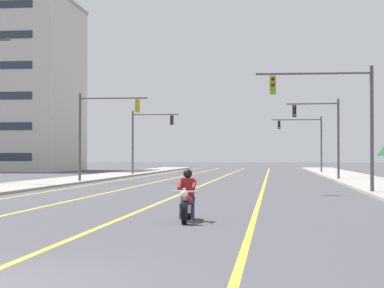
{
  "coord_description": "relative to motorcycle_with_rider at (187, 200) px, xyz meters",
  "views": [
    {
      "loc": [
        4.13,
        -9.2,
        1.82
      ],
      "look_at": [
        0.7,
        19.28,
        2.35
      ],
      "focal_mm": 62.9,
      "sensor_mm": 36.0,
      "label": 1
    }
  ],
  "objects": [
    {
      "name": "lane_stripe_center",
      "position": [
        -2.02,
        35.57,
        -0.58
      ],
      "size": [
        0.16,
        100.0,
        0.01
      ],
      "primitive_type": "cube",
      "color": "yellow",
      "rests_on": "ground"
    },
    {
      "name": "lane_stripe_left",
      "position": [
        -5.83,
        35.57,
        -0.58
      ],
      "size": [
        0.16,
        100.0,
        0.01
      ],
      "primitive_type": "cube",
      "color": "yellow",
      "rests_on": "ground"
    },
    {
      "name": "lane_stripe_right",
      "position": [
        1.83,
        35.57,
        -0.58
      ],
      "size": [
        0.16,
        100.0,
        0.01
      ],
      "primitive_type": "cube",
      "color": "yellow",
      "rests_on": "ground"
    },
    {
      "name": "lane_stripe_far_left",
      "position": [
        -9.15,
        35.57,
        -0.58
      ],
      "size": [
        0.16,
        100.0,
        0.01
      ],
      "primitive_type": "cube",
      "color": "yellow",
      "rests_on": "ground"
    },
    {
      "name": "sidewalk_kerb_right",
      "position": [
        8.98,
        30.57,
        -0.52
      ],
      "size": [
        4.4,
        110.0,
        0.14
      ],
      "primitive_type": "cube",
      "color": "#9E998E",
      "rests_on": "ground"
    },
    {
      "name": "sidewalk_kerb_left",
      "position": [
        -12.47,
        30.57,
        -0.52
      ],
      "size": [
        4.4,
        110.0,
        0.14
      ],
      "primitive_type": "cube",
      "color": "#9E998E",
      "rests_on": "ground"
    },
    {
      "name": "motorcycle_with_rider",
      "position": [
        0.0,
        0.0,
        0.0
      ],
      "size": [
        0.7,
        2.19,
        1.46
      ],
      "color": "black",
      "rests_on": "ground"
    },
    {
      "name": "traffic_signal_near_right",
      "position": [
        5.48,
        14.43,
        3.56
      ],
      "size": [
        5.67,
        0.49,
        6.2
      ],
      "color": "#47474C",
      "rests_on": "ground"
    },
    {
      "name": "traffic_signal_near_left",
      "position": [
        -9.55,
        26.77,
        3.51
      ],
      "size": [
        4.86,
        0.41,
        6.2
      ],
      "color": "#47474C",
      "rests_on": "ground"
    },
    {
      "name": "traffic_signal_mid_right",
      "position": [
        6.23,
        33.31,
        3.45
      ],
      "size": [
        3.96,
        0.38,
        6.2
      ],
      "color": "#47474C",
      "rests_on": "ground"
    },
    {
      "name": "traffic_signal_mid_left",
      "position": [
        -9.74,
        44.95,
        3.49
      ],
      "size": [
        4.59,
        0.37,
        6.2
      ],
      "color": "#47474C",
      "rests_on": "ground"
    },
    {
      "name": "traffic_signal_far_right",
      "position": [
        6.07,
        55.81,
        3.55
      ],
      "size": [
        5.48,
        0.49,
        6.2
      ],
      "color": "#47474C",
      "rests_on": "ground"
    }
  ]
}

